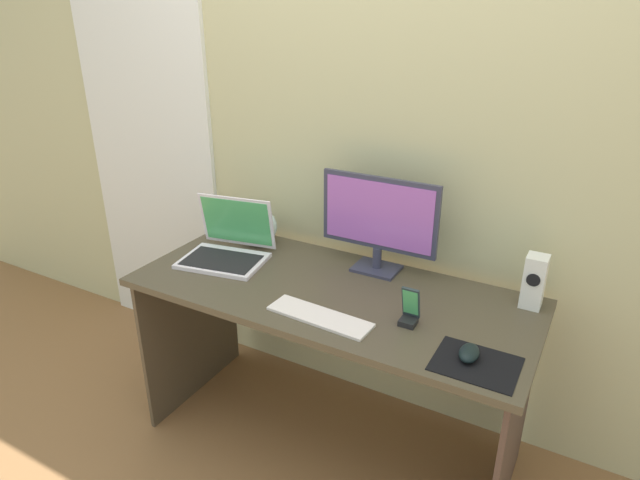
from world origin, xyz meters
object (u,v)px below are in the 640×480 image
(laptop, at_px, (228,247))
(phone_in_dock, at_px, (410,311))
(fishbowl, at_px, (259,227))
(mouse, at_px, (469,353))
(speaker_right, at_px, (534,281))
(keyboard_external, at_px, (320,317))
(monitor, at_px, (379,220))

(laptop, xyz_separation_m, phone_in_dock, (0.85, -0.11, -0.00))
(fishbowl, height_order, mouse, fishbowl)
(speaker_right, relative_size, laptop, 0.51)
(laptop, relative_size, mouse, 3.83)
(speaker_right, bearing_deg, phone_in_dock, -136.38)
(fishbowl, distance_m, keyboard_external, 0.70)
(speaker_right, height_order, phone_in_dock, speaker_right)
(laptop, distance_m, fishbowl, 0.20)
(keyboard_external, bearing_deg, mouse, 5.16)
(monitor, distance_m, phone_in_dock, 0.44)
(fishbowl, bearing_deg, mouse, -21.38)
(fishbowl, bearing_deg, phone_in_dock, -20.79)
(mouse, bearing_deg, monitor, 135.80)
(phone_in_dock, bearing_deg, laptop, 172.40)
(keyboard_external, xyz_separation_m, phone_in_dock, (0.28, 0.12, 0.04))
(fishbowl, relative_size, phone_in_dock, 1.17)
(fishbowl, xyz_separation_m, phone_in_dock, (0.83, -0.31, -0.03))
(phone_in_dock, bearing_deg, keyboard_external, -157.59)
(laptop, bearing_deg, mouse, -11.16)
(monitor, height_order, phone_in_dock, monitor)
(phone_in_dock, bearing_deg, mouse, -23.45)
(keyboard_external, distance_m, mouse, 0.51)
(fishbowl, xyz_separation_m, keyboard_external, (0.55, -0.43, -0.07))
(laptop, relative_size, fishbowl, 2.39)
(monitor, height_order, keyboard_external, monitor)
(speaker_right, height_order, mouse, speaker_right)
(monitor, relative_size, keyboard_external, 1.28)
(speaker_right, distance_m, mouse, 0.44)
(fishbowl, xyz_separation_m, mouse, (1.06, -0.41, -0.06))
(speaker_right, relative_size, mouse, 1.96)
(monitor, relative_size, mouse, 4.79)
(speaker_right, distance_m, phone_in_dock, 0.47)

